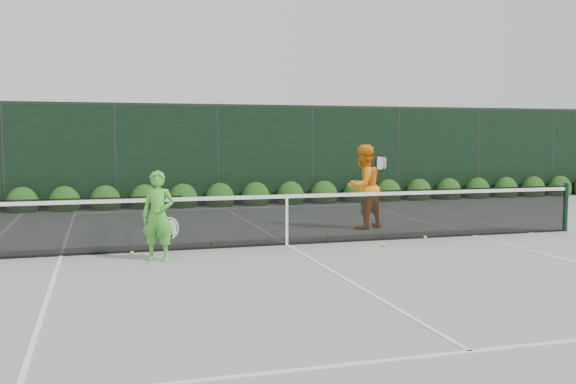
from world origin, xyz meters
name	(u,v)px	position (x,y,z in m)	size (l,w,h in m)	color
ground	(287,245)	(0.00, 0.00, 0.00)	(80.00, 80.00, 0.00)	gray
tennis_net	(286,218)	(-0.02, 0.00, 0.53)	(12.90, 0.10, 1.07)	#10311E
player_woman	(158,216)	(-2.50, -0.88, 0.76)	(0.68, 0.56, 1.52)	green
player_man	(363,187)	(2.28, 1.63, 0.95)	(1.14, 1.04, 1.91)	orange
court_lines	(287,245)	(0.00, 0.00, 0.01)	(11.03, 23.83, 0.01)	white
windscreen_fence	(337,175)	(0.00, -2.71, 1.51)	(32.00, 21.07, 3.06)	black
hedge_row	(220,198)	(0.00, 7.15, 0.23)	(31.66, 0.65, 0.94)	#183D10
tennis_balls	(300,243)	(0.26, -0.04, 0.03)	(5.91, 1.20, 0.07)	#CDED34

